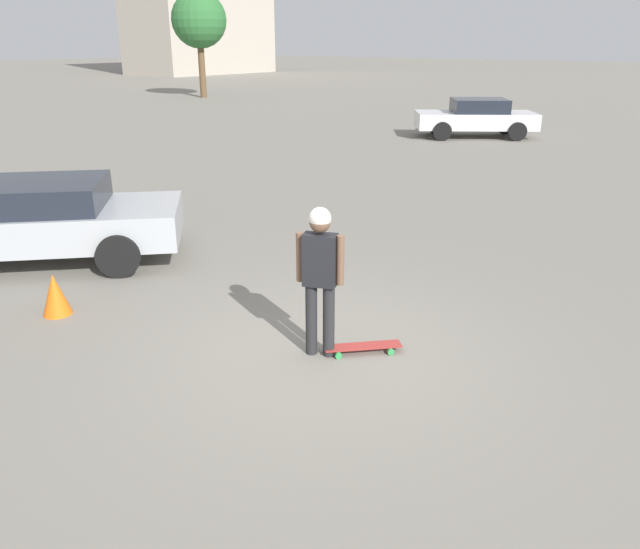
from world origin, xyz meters
The scene contains 7 objects.
ground_plane centered at (0.00, 0.00, 0.00)m, with size 220.00×220.00×0.00m, color gray.
person centered at (0.00, 0.00, 1.09)m, with size 0.51×0.33×1.79m.
skateboard centered at (0.38, 0.34, 0.07)m, with size 0.78×0.80×0.09m.
car_parked_near centered at (-5.73, -0.25, 0.73)m, with size 4.64×4.71×1.36m.
car_parked_far centered at (-5.93, 17.46, 0.74)m, with size 4.65×4.06×1.41m.
tree_distant centered at (-26.99, 23.05, 4.58)m, with size 3.37×3.37×6.30m.
traffic_cone centered at (-3.52, -1.25, 0.29)m, with size 0.38×0.38×0.58m.
Camera 1 is at (4.00, -5.23, 3.49)m, focal length 35.00 mm.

